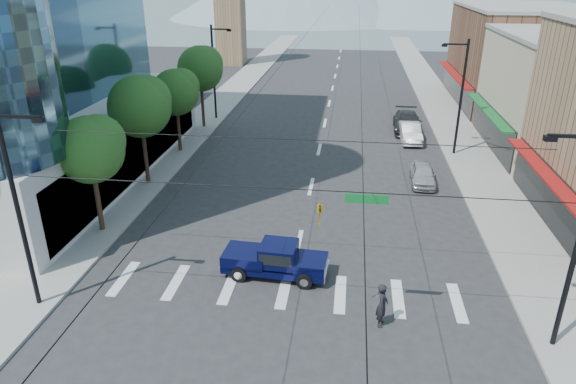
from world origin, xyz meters
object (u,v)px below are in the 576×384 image
at_px(pedestrian, 382,305).
at_px(parked_car_far, 407,122).
at_px(parked_car_near, 423,174).
at_px(parked_car_mid, 410,132).
at_px(pickup_truck, 275,259).

relative_size(pedestrian, parked_car_far, 0.34).
bearing_deg(parked_car_near, parked_car_mid, 91.98).
distance_m(parked_car_near, parked_car_far, 12.79).
relative_size(parked_car_near, parked_car_mid, 0.86).
distance_m(pickup_truck, pedestrian, 5.91).
relative_size(pickup_truck, parked_car_far, 0.89).
bearing_deg(parked_car_near, pickup_truck, -121.37).
xyz_separation_m(pedestrian, parked_car_mid, (3.46, 25.70, -0.20)).
bearing_deg(parked_car_near, parked_car_far, 91.98).
height_order(pedestrian, parked_car_near, pedestrian).
bearing_deg(pickup_truck, parked_car_far, 75.53).
height_order(pedestrian, parked_car_mid, pedestrian).
bearing_deg(pedestrian, pickup_truck, 65.02).
bearing_deg(pickup_truck, pedestrian, -29.04).
bearing_deg(pedestrian, parked_car_far, 0.96).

